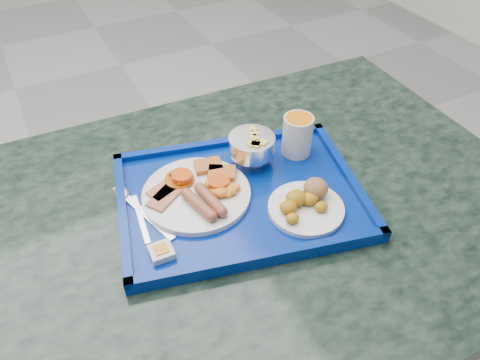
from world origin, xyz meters
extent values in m
plane|color=gray|center=(0.00, 0.00, 0.00)|extent=(6.00, 6.00, 0.00)
cylinder|color=slate|center=(0.34, -0.93, 0.41)|extent=(0.12, 0.12, 0.75)
cube|color=black|center=(0.34, -0.93, 0.80)|extent=(1.35, 0.93, 0.04)
cube|color=navy|center=(0.39, -0.91, 0.83)|extent=(0.56, 0.47, 0.02)
cube|color=navy|center=(0.43, -0.75, 0.85)|extent=(0.48, 0.13, 0.01)
cube|color=navy|center=(0.35, -1.08, 0.85)|extent=(0.48, 0.13, 0.01)
cube|color=navy|center=(0.62, -0.97, 0.85)|extent=(0.10, 0.36, 0.01)
cube|color=navy|center=(0.16, -0.86, 0.85)|extent=(0.10, 0.36, 0.01)
cylinder|color=silver|center=(0.30, -0.88, 0.85)|extent=(0.22, 0.22, 0.01)
cube|color=#CD6F52|center=(0.25, -0.84, 0.85)|extent=(0.08, 0.06, 0.01)
cube|color=#CD6F52|center=(0.24, -0.87, 0.85)|extent=(0.08, 0.07, 0.01)
cylinder|color=#A74606|center=(0.29, -0.83, 0.85)|extent=(0.06, 0.06, 0.01)
sphere|color=#A74606|center=(0.29, -0.82, 0.86)|extent=(0.01, 0.01, 0.01)
sphere|color=#A74606|center=(0.29, -0.84, 0.86)|extent=(0.01, 0.01, 0.01)
sphere|color=#A74606|center=(0.30, -0.84, 0.86)|extent=(0.01, 0.01, 0.01)
sphere|color=#A74606|center=(0.28, -0.81, 0.86)|extent=(0.01, 0.01, 0.01)
sphere|color=#A74606|center=(0.31, -0.82, 0.86)|extent=(0.01, 0.01, 0.01)
sphere|color=#A74606|center=(0.29, -0.83, 0.86)|extent=(0.01, 0.01, 0.01)
sphere|color=#A74606|center=(0.28, -0.83, 0.86)|extent=(0.01, 0.01, 0.01)
sphere|color=#A74606|center=(0.29, -0.81, 0.86)|extent=(0.01, 0.01, 0.01)
sphere|color=#A74606|center=(0.28, -0.85, 0.86)|extent=(0.01, 0.01, 0.01)
sphere|color=#A74606|center=(0.28, -0.82, 0.86)|extent=(0.01, 0.01, 0.01)
sphere|color=#A74606|center=(0.28, -0.85, 0.86)|extent=(0.01, 0.01, 0.01)
cube|color=#B2622C|center=(0.36, -0.82, 0.86)|extent=(0.07, 0.05, 0.01)
cube|color=#B2622C|center=(0.37, -0.86, 0.86)|extent=(0.07, 0.07, 0.01)
cylinder|color=brown|center=(0.29, -0.92, 0.86)|extent=(0.04, 0.09, 0.02)
cylinder|color=brown|center=(0.32, -0.92, 0.86)|extent=(0.03, 0.09, 0.02)
ellipsoid|color=orange|center=(0.36, -0.92, 0.86)|extent=(0.02, 0.02, 0.01)
ellipsoid|color=orange|center=(0.38, -0.91, 0.86)|extent=(0.02, 0.02, 0.01)
ellipsoid|color=orange|center=(0.34, -0.90, 0.86)|extent=(0.02, 0.02, 0.02)
ellipsoid|color=orange|center=(0.37, -0.91, 0.86)|extent=(0.03, 0.03, 0.02)
ellipsoid|color=orange|center=(0.36, -0.88, 0.86)|extent=(0.02, 0.02, 0.01)
ellipsoid|color=orange|center=(0.34, -0.88, 0.86)|extent=(0.03, 0.03, 0.02)
ellipsoid|color=orange|center=(0.34, -0.89, 0.86)|extent=(0.02, 0.02, 0.01)
ellipsoid|color=orange|center=(0.35, -0.91, 0.86)|extent=(0.03, 0.03, 0.02)
ellipsoid|color=orange|center=(0.36, -0.90, 0.86)|extent=(0.03, 0.03, 0.02)
ellipsoid|color=orange|center=(0.36, -0.89, 0.86)|extent=(0.03, 0.03, 0.02)
ellipsoid|color=orange|center=(0.34, -0.88, 0.86)|extent=(0.02, 0.02, 0.01)
cylinder|color=red|center=(0.29, -0.84, 0.87)|extent=(0.04, 0.04, 0.01)
cylinder|color=red|center=(0.35, -0.89, 0.87)|extent=(0.04, 0.04, 0.01)
cylinder|color=silver|center=(0.48, -1.02, 0.84)|extent=(0.15, 0.15, 0.01)
ellipsoid|color=#B88015|center=(0.50, -1.04, 0.86)|extent=(0.03, 0.02, 0.02)
ellipsoid|color=#B88015|center=(0.49, -1.01, 0.86)|extent=(0.04, 0.03, 0.02)
ellipsoid|color=#B88015|center=(0.47, -1.00, 0.86)|extent=(0.04, 0.04, 0.03)
ellipsoid|color=#B88015|center=(0.44, -1.01, 0.86)|extent=(0.04, 0.03, 0.02)
ellipsoid|color=#B88015|center=(0.43, -1.04, 0.86)|extent=(0.03, 0.02, 0.02)
ellipsoid|color=#8E6038|center=(0.51, -1.00, 0.87)|extent=(0.05, 0.05, 0.04)
cylinder|color=silver|center=(0.46, -0.83, 0.84)|extent=(0.06, 0.06, 0.01)
cylinder|color=silver|center=(0.46, -0.83, 0.86)|extent=(0.02, 0.02, 0.02)
cylinder|color=silver|center=(0.46, -0.83, 0.89)|extent=(0.10, 0.10, 0.04)
cube|color=#FFE361|center=(0.47, -0.86, 0.90)|extent=(0.02, 0.02, 0.01)
cube|color=#FFE361|center=(0.47, -0.81, 0.90)|extent=(0.02, 0.02, 0.01)
cube|color=#FFE361|center=(0.45, -0.86, 0.90)|extent=(0.03, 0.02, 0.01)
cube|color=#FFE361|center=(0.47, -0.82, 0.90)|extent=(0.02, 0.02, 0.01)
cube|color=#FFE361|center=(0.45, -0.86, 0.90)|extent=(0.02, 0.02, 0.01)
cube|color=#FFE361|center=(0.45, -0.85, 0.90)|extent=(0.02, 0.02, 0.01)
cube|color=#FFE361|center=(0.46, -0.84, 0.90)|extent=(0.02, 0.02, 0.01)
cylinder|color=silver|center=(0.56, -0.85, 0.89)|extent=(0.07, 0.07, 0.09)
cylinder|color=orange|center=(0.56, -0.85, 0.93)|extent=(0.06, 0.06, 0.01)
cube|color=silver|center=(0.18, -0.89, 0.84)|extent=(0.03, 0.14, 0.00)
ellipsoid|color=silver|center=(0.17, -0.80, 0.84)|extent=(0.04, 0.05, 0.01)
cube|color=silver|center=(0.19, -0.87, 0.84)|extent=(0.07, 0.19, 0.00)
cube|color=silver|center=(0.19, -0.99, 0.85)|extent=(0.04, 0.04, 0.01)
cube|color=orange|center=(0.19, -0.99, 0.85)|extent=(0.03, 0.03, 0.00)
camera|label=1|loc=(0.06, -1.53, 1.50)|focal=35.00mm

